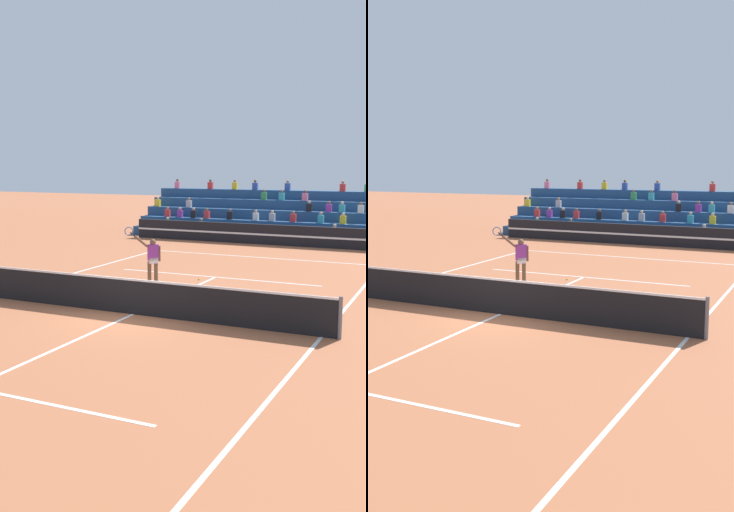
% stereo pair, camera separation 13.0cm
% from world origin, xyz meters
% --- Properties ---
extents(ground_plane, '(120.00, 120.00, 0.00)m').
position_xyz_m(ground_plane, '(0.00, 0.00, 0.00)').
color(ground_plane, '#AD603D').
extents(court_lines, '(11.10, 23.90, 0.01)m').
position_xyz_m(court_lines, '(0.00, 0.00, 0.00)').
color(court_lines, white).
rests_on(court_lines, ground).
extents(tennis_net, '(12.00, 0.10, 1.10)m').
position_xyz_m(tennis_net, '(0.00, 0.00, 0.54)').
color(tennis_net, slate).
rests_on(tennis_net, ground).
extents(sponsor_banner_wall, '(18.00, 0.26, 1.10)m').
position_xyz_m(sponsor_banner_wall, '(0.00, 16.48, 0.55)').
color(sponsor_banner_wall, black).
rests_on(sponsor_banner_wall, ground).
extents(bleacher_stand, '(19.84, 4.75, 3.38)m').
position_xyz_m(bleacher_stand, '(0.00, 20.28, 1.02)').
color(bleacher_stand, navy).
rests_on(bleacher_stand, ground).
extents(tennis_player, '(1.01, 1.05, 2.25)m').
position_xyz_m(tennis_player, '(-1.41, 3.84, 0.98)').
color(tennis_player, brown).
rests_on(tennis_player, ground).
extents(tennis_ball, '(0.07, 0.07, 0.07)m').
position_xyz_m(tennis_ball, '(-0.36, 5.62, 0.03)').
color(tennis_ball, '#C6DB33').
rests_on(tennis_ball, ground).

